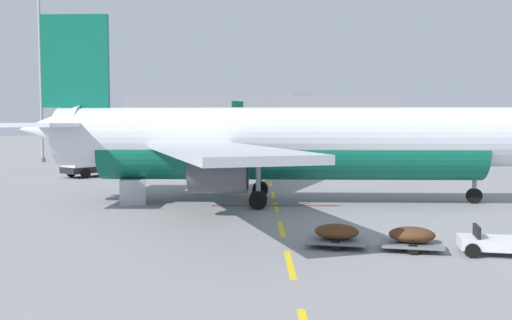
% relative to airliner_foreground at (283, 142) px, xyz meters
% --- Properties ---
extents(ground, '(400.00, 400.00, 0.00)m').
position_rel_airliner_foreground_xyz_m(ground, '(21.61, 16.62, -3.95)').
color(ground, gray).
extents(apron_paint_markings, '(8.00, 96.01, 0.01)m').
position_rel_airliner_foreground_xyz_m(apron_paint_markings, '(-0.39, 13.89, -3.95)').
color(apron_paint_markings, yellow).
rests_on(apron_paint_markings, ground).
extents(airliner_foreground, '(34.74, 34.61, 12.20)m').
position_rel_airliner_foreground_xyz_m(airliner_foreground, '(0.00, 0.00, 0.00)').
color(airliner_foreground, silver).
rests_on(airliner_foreground, ground).
extents(airliner_mid_left, '(24.49, 26.43, 10.63)m').
position_rel_airliner_foreground_xyz_m(airliner_mid_left, '(-13.71, 83.09, -0.51)').
color(airliner_mid_left, silver).
rests_on(airliner_mid_left, ground).
extents(catering_truck, '(6.25, 6.96, 3.14)m').
position_rel_airliner_foreground_xyz_m(catering_truck, '(-17.47, 18.12, -2.30)').
color(catering_truck, black).
rests_on(catering_truck, ground).
extents(baggage_train, '(8.71, 3.29, 1.14)m').
position_rel_airliner_foreground_xyz_m(baggage_train, '(4.68, -13.48, -3.42)').
color(baggage_train, silver).
rests_on(baggage_train, ground).
extents(uld_cargo_container, '(1.88, 1.84, 1.60)m').
position_rel_airliner_foreground_xyz_m(uld_cargo_container, '(-9.53, -0.60, -3.15)').
color(uld_cargo_container, '#B7BCC6').
rests_on(uld_cargo_container, ground).
extents(apron_light_mast_near, '(1.80, 1.80, 27.34)m').
position_rel_airliner_foreground_xyz_m(apron_light_mast_near, '(-30.74, 38.20, 12.86)').
color(apron_light_mast_near, slate).
rests_on(apron_light_mast_near, ground).
extents(terminal_satellite, '(74.27, 19.43, 14.20)m').
position_rel_airliner_foreground_xyz_m(terminal_satellite, '(0.09, 119.51, 2.37)').
color(terminal_satellite, gray).
rests_on(terminal_satellite, ground).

